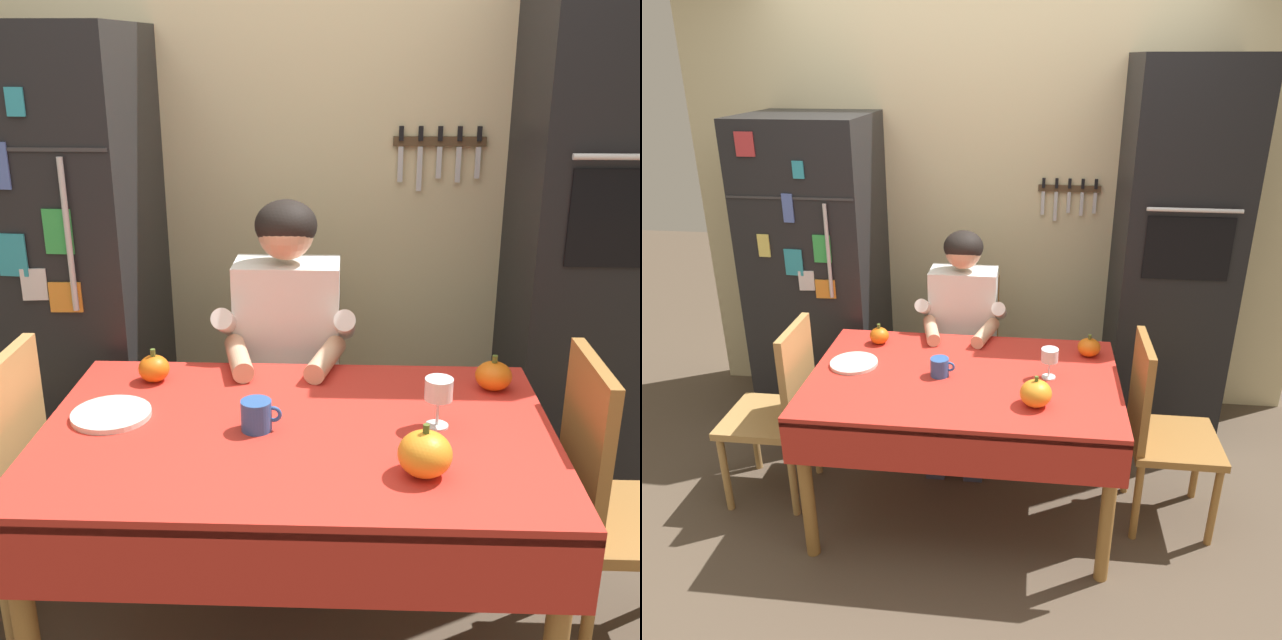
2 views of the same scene
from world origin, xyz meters
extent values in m
plane|color=brown|center=(0.00, 0.00, 0.00)|extent=(10.00, 10.00, 0.00)
cube|color=beige|center=(0.05, 1.35, 1.30)|extent=(3.70, 0.10, 2.60)
cube|color=#4C3823|center=(0.48, 1.29, 1.37)|extent=(0.36, 0.02, 0.04)
cube|color=silver|center=(0.33, 1.28, 1.28)|extent=(0.02, 0.01, 0.14)
cube|color=black|center=(0.33, 1.28, 1.40)|extent=(0.02, 0.01, 0.06)
cube|color=silver|center=(0.41, 1.28, 1.27)|extent=(0.02, 0.01, 0.17)
cube|color=black|center=(0.41, 1.28, 1.40)|extent=(0.02, 0.01, 0.06)
cube|color=silver|center=(0.48, 1.28, 1.29)|extent=(0.02, 0.01, 0.12)
cube|color=black|center=(0.48, 1.28, 1.40)|extent=(0.02, 0.01, 0.06)
cube|color=silver|center=(0.56, 1.28, 1.28)|extent=(0.02, 0.01, 0.14)
cube|color=black|center=(0.56, 1.28, 1.40)|extent=(0.02, 0.01, 0.06)
cube|color=silver|center=(0.63, 1.28, 1.29)|extent=(0.02, 0.01, 0.12)
cube|color=black|center=(0.63, 1.28, 1.40)|extent=(0.02, 0.01, 0.06)
cube|color=black|center=(-0.95, 0.96, 0.90)|extent=(0.68, 0.68, 1.80)
cylinder|color=silver|center=(-0.76, 0.60, 1.15)|extent=(0.02, 0.02, 0.50)
cube|color=#333335|center=(-0.95, 0.62, 1.42)|extent=(0.67, 0.01, 0.01)
cube|color=teal|center=(-0.89, 0.61, 1.56)|extent=(0.06, 0.01, 0.09)
cube|color=#E5D666|center=(-1.11, 0.61, 1.17)|extent=(0.06, 0.01, 0.12)
cube|color=green|center=(-0.80, 0.61, 1.16)|extent=(0.09, 0.01, 0.15)
cube|color=silver|center=(-0.90, 0.61, 0.98)|extent=(0.08, 0.02, 0.11)
cube|color=#B73338|center=(-1.15, 0.61, 1.68)|extent=(0.10, 0.01, 0.12)
cube|color=#4C66B7|center=(-0.96, 0.61, 1.37)|extent=(0.06, 0.01, 0.15)
cube|color=orange|center=(-0.80, 0.61, 0.94)|extent=(0.11, 0.01, 0.10)
cube|color=teal|center=(-0.96, 0.61, 1.08)|extent=(0.10, 0.02, 0.14)
cube|color=black|center=(1.05, 1.00, 1.05)|extent=(0.60, 0.60, 2.10)
cube|color=black|center=(1.05, 0.70, 1.20)|extent=(0.42, 0.01, 0.32)
cylinder|color=silver|center=(1.05, 0.67, 1.40)|extent=(0.45, 0.02, 0.02)
cylinder|color=#9E6B33|center=(-0.64, -0.29, 0.35)|extent=(0.06, 0.06, 0.70)
cylinder|color=#9E6B33|center=(-0.64, 0.49, 0.35)|extent=(0.06, 0.06, 0.70)
cylinder|color=#9E6B33|center=(0.64, -0.29, 0.35)|extent=(0.06, 0.06, 0.70)
cylinder|color=#9E6B33|center=(0.64, 0.49, 0.35)|extent=(0.06, 0.06, 0.70)
cube|color=red|center=(0.00, 0.10, 0.72)|extent=(1.40, 0.90, 0.04)
cube|color=red|center=(0.00, -0.34, 0.62)|extent=(1.40, 0.01, 0.20)
cube|color=#9E6B33|center=(-0.08, 0.79, 0.43)|extent=(0.40, 0.40, 0.04)
cube|color=#9E6B33|center=(-0.08, 0.97, 0.69)|extent=(0.36, 0.04, 0.48)
cylinder|color=#9E6B33|center=(-0.25, 0.62, 0.21)|extent=(0.04, 0.04, 0.41)
cylinder|color=#9E6B33|center=(-0.25, 0.96, 0.21)|extent=(0.04, 0.04, 0.41)
cylinder|color=#9E6B33|center=(0.09, 0.62, 0.21)|extent=(0.04, 0.04, 0.41)
cylinder|color=#9E6B33|center=(0.09, 0.96, 0.21)|extent=(0.04, 0.04, 0.41)
cube|color=#38384C|center=(-0.18, 0.41, 0.04)|extent=(0.10, 0.22, 0.08)
cube|color=#38384C|center=(0.02, 0.41, 0.04)|extent=(0.10, 0.22, 0.08)
cylinder|color=#38384C|center=(-0.18, 0.47, 0.23)|extent=(0.09, 0.09, 0.38)
cylinder|color=#38384C|center=(0.02, 0.47, 0.23)|extent=(0.09, 0.09, 0.38)
cube|color=#38384C|center=(-0.17, 0.63, 0.50)|extent=(0.12, 0.40, 0.11)
cube|color=#38384C|center=(0.01, 0.63, 0.50)|extent=(0.12, 0.40, 0.11)
cube|color=white|center=(-0.08, 0.75, 0.79)|extent=(0.36, 0.20, 0.48)
cylinder|color=white|center=(-0.28, 0.68, 0.83)|extent=(0.07, 0.26, 0.18)
cylinder|color=white|center=(0.12, 0.68, 0.83)|extent=(0.07, 0.26, 0.18)
cylinder|color=#D8A884|center=(-0.22, 0.51, 0.78)|extent=(0.13, 0.27, 0.07)
cylinder|color=#D8A884|center=(0.06, 0.51, 0.78)|extent=(0.13, 0.27, 0.07)
sphere|color=#D8A884|center=(-0.08, 0.73, 1.14)|extent=(0.19, 0.19, 0.19)
ellipsoid|color=black|center=(-0.08, 0.74, 1.16)|extent=(0.21, 0.21, 0.17)
cube|color=tan|center=(-0.98, 0.12, 0.43)|extent=(0.40, 0.40, 0.04)
cube|color=tan|center=(-0.80, 0.12, 0.69)|extent=(0.04, 0.36, 0.48)
cylinder|color=tan|center=(-1.15, 0.29, 0.21)|extent=(0.04, 0.04, 0.41)
cylinder|color=tan|center=(-0.81, 0.29, 0.21)|extent=(0.04, 0.04, 0.41)
cylinder|color=tan|center=(-1.15, -0.05, 0.21)|extent=(0.04, 0.04, 0.41)
cylinder|color=tan|center=(-0.81, -0.05, 0.21)|extent=(0.04, 0.04, 0.41)
cube|color=#9E6B33|center=(0.98, 0.15, 0.43)|extent=(0.40, 0.40, 0.04)
cube|color=#9E6B33|center=(0.80, 0.15, 0.69)|extent=(0.04, 0.36, 0.48)
cylinder|color=#9E6B33|center=(1.15, -0.02, 0.21)|extent=(0.04, 0.04, 0.41)
cylinder|color=#9E6B33|center=(0.81, -0.02, 0.21)|extent=(0.04, 0.04, 0.41)
cylinder|color=#9E6B33|center=(1.15, 0.32, 0.21)|extent=(0.04, 0.04, 0.41)
cylinder|color=#9E6B33|center=(0.81, 0.32, 0.21)|extent=(0.04, 0.04, 0.41)
cylinder|color=#2D569E|center=(-0.11, 0.09, 0.78)|extent=(0.08, 0.08, 0.09)
torus|color=#2D569E|center=(-0.06, 0.09, 0.79)|extent=(0.05, 0.01, 0.05)
cylinder|color=white|center=(0.38, 0.13, 0.74)|extent=(0.06, 0.06, 0.01)
cylinder|color=white|center=(0.38, 0.13, 0.78)|extent=(0.01, 0.01, 0.08)
cylinder|color=white|center=(0.38, 0.13, 0.85)|extent=(0.08, 0.08, 0.06)
ellipsoid|color=orange|center=(0.58, 0.38, 0.78)|extent=(0.11, 0.11, 0.09)
cylinder|color=#4C6023|center=(0.58, 0.38, 0.84)|extent=(0.02, 0.02, 0.02)
ellipsoid|color=orange|center=(0.33, -0.13, 0.80)|extent=(0.13, 0.13, 0.11)
cylinder|color=#4C6023|center=(0.33, -0.13, 0.86)|extent=(0.02, 0.02, 0.02)
ellipsoid|color=orange|center=(-0.46, 0.40, 0.78)|extent=(0.10, 0.10, 0.08)
cylinder|color=#4C6023|center=(-0.46, 0.40, 0.83)|extent=(0.02, 0.02, 0.02)
cylinder|color=silver|center=(-0.53, 0.15, 0.75)|extent=(0.22, 0.22, 0.02)
camera|label=1|loc=(0.14, -1.78, 1.73)|focal=43.39mm
camera|label=2|loc=(0.29, -2.41, 2.08)|focal=35.14mm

